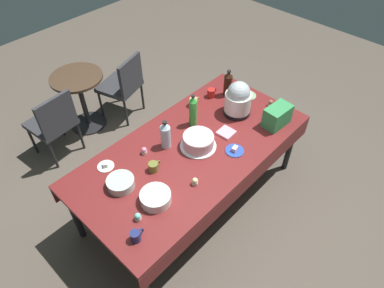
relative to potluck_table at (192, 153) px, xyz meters
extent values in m
plane|color=brown|center=(0.00, 0.00, -0.69)|extent=(9.00, 9.00, 0.00)
cube|color=maroon|center=(0.00, 0.00, 0.04)|extent=(2.20, 1.10, 0.04)
cylinder|color=black|center=(-1.02, -0.47, -0.33)|extent=(0.06, 0.06, 0.71)
cylinder|color=black|center=(1.02, -0.47, -0.33)|extent=(0.06, 0.06, 0.71)
cylinder|color=black|center=(-1.02, 0.47, -0.33)|extent=(0.06, 0.06, 0.71)
cylinder|color=black|center=(1.02, 0.47, -0.33)|extent=(0.06, 0.06, 0.71)
cube|color=maroon|center=(0.00, -0.55, -0.07)|extent=(2.20, 0.01, 0.18)
cube|color=maroon|center=(0.00, 0.55, -0.07)|extent=(2.20, 0.01, 0.18)
cylinder|color=silver|center=(0.05, -0.03, 0.07)|extent=(0.33, 0.33, 0.01)
cylinder|color=beige|center=(0.05, -0.03, 0.13)|extent=(0.28, 0.28, 0.11)
cylinder|color=silver|center=(0.05, -0.03, 0.19)|extent=(0.27, 0.27, 0.01)
cylinder|color=black|center=(0.66, 0.01, 0.08)|extent=(0.27, 0.27, 0.04)
cylinder|color=white|center=(0.66, 0.01, 0.19)|extent=(0.26, 0.26, 0.19)
sphere|color=#B2BCC1|center=(0.66, 0.01, 0.31)|extent=(0.22, 0.22, 0.22)
cylinder|color=#B2C6BC|center=(-0.70, 0.12, 0.10)|extent=(0.22, 0.22, 0.08)
cylinder|color=silver|center=(-0.61, -0.19, 0.11)|extent=(0.24, 0.24, 0.09)
cylinder|color=#8CA87F|center=(0.95, 0.10, 0.07)|extent=(0.18, 0.18, 0.01)
cube|color=white|center=(0.95, 0.10, 0.09)|extent=(0.07, 0.05, 0.04)
cylinder|color=#2D4CB2|center=(0.23, -0.30, 0.07)|extent=(0.17, 0.17, 0.01)
cube|color=beige|center=(0.23, -0.30, 0.09)|extent=(0.07, 0.05, 0.04)
cylinder|color=white|center=(-0.66, 0.38, 0.07)|extent=(0.14, 0.14, 0.01)
cube|color=white|center=(-0.66, 0.38, 0.09)|extent=(0.06, 0.06, 0.04)
cylinder|color=beige|center=(-0.28, -0.29, 0.08)|extent=(0.05, 0.05, 0.03)
sphere|color=beige|center=(-0.28, -0.29, 0.11)|extent=(0.05, 0.05, 0.05)
cylinder|color=beige|center=(-0.81, -0.21, 0.08)|extent=(0.05, 0.05, 0.03)
sphere|color=#6BC6B2|center=(-0.81, -0.21, 0.11)|extent=(0.05, 0.05, 0.05)
cylinder|color=beige|center=(0.98, -0.17, 0.08)|extent=(0.05, 0.05, 0.03)
sphere|color=brown|center=(0.98, -0.17, 0.11)|extent=(0.05, 0.05, 0.05)
cylinder|color=beige|center=(-0.33, 0.26, 0.08)|extent=(0.05, 0.05, 0.03)
sphere|color=pink|center=(-0.33, 0.26, 0.11)|extent=(0.05, 0.05, 0.05)
cylinder|color=green|center=(0.24, 0.21, 0.20)|extent=(0.07, 0.07, 0.27)
cone|color=green|center=(0.24, 0.21, 0.36)|extent=(0.07, 0.07, 0.05)
cylinder|color=black|center=(0.24, 0.21, 0.39)|extent=(0.03, 0.03, 0.02)
cylinder|color=#33190F|center=(0.82, 0.27, 0.17)|extent=(0.09, 0.09, 0.23)
cone|color=#33190F|center=(0.82, 0.27, 0.31)|extent=(0.08, 0.08, 0.05)
cylinder|color=black|center=(0.82, 0.27, 0.35)|extent=(0.04, 0.04, 0.02)
cylinder|color=silver|center=(-0.14, 0.19, 0.17)|extent=(0.09, 0.09, 0.22)
cone|color=silver|center=(-0.14, 0.19, 0.31)|extent=(0.08, 0.08, 0.05)
cylinder|color=black|center=(-0.14, 0.19, 0.34)|extent=(0.04, 0.04, 0.02)
cylinder|color=#B2231E|center=(0.69, 0.37, 0.11)|extent=(0.08, 0.08, 0.09)
torus|color=#B2231E|center=(0.74, 0.37, 0.11)|extent=(0.06, 0.01, 0.06)
cylinder|color=olive|center=(-0.41, 0.06, 0.10)|extent=(0.08, 0.08, 0.08)
torus|color=olive|center=(-0.35, 0.06, 0.11)|extent=(0.05, 0.01, 0.05)
cylinder|color=tan|center=(0.45, 0.40, 0.11)|extent=(0.08, 0.08, 0.09)
torus|color=tan|center=(0.50, 0.40, 0.11)|extent=(0.06, 0.01, 0.06)
cylinder|color=navy|center=(-0.93, -0.33, 0.11)|extent=(0.07, 0.07, 0.09)
torus|color=navy|center=(-0.88, -0.33, 0.11)|extent=(0.06, 0.01, 0.06)
cube|color=#338C4C|center=(0.78, -0.36, 0.16)|extent=(0.27, 0.18, 0.20)
cube|color=pink|center=(0.35, -0.10, 0.07)|extent=(0.14, 0.14, 0.02)
cube|color=#333338|center=(-0.55, 1.61, -0.26)|extent=(0.48, 0.48, 0.05)
cube|color=#333338|center=(-0.53, 1.41, -0.04)|extent=(0.42, 0.08, 0.40)
cylinder|color=black|center=(-0.38, 1.82, -0.49)|extent=(0.03, 0.03, 0.40)
cylinder|color=black|center=(-0.76, 1.78, -0.49)|extent=(0.03, 0.03, 0.40)
cylinder|color=black|center=(-0.34, 1.44, -0.49)|extent=(0.03, 0.03, 0.40)
cylinder|color=black|center=(-0.72, 1.40, -0.49)|extent=(0.03, 0.03, 0.40)
cube|color=#333338|center=(0.40, 1.61, -0.26)|extent=(0.55, 0.55, 0.05)
cube|color=#333338|center=(0.46, 1.42, -0.04)|extent=(0.41, 0.16, 0.40)
cylinder|color=black|center=(0.53, 1.85, -0.49)|extent=(0.04, 0.04, 0.40)
cylinder|color=black|center=(0.16, 1.74, -0.49)|extent=(0.04, 0.04, 0.40)
cylinder|color=black|center=(0.64, 1.48, -0.49)|extent=(0.04, 0.04, 0.40)
cylinder|color=black|center=(0.27, 1.37, -0.49)|extent=(0.04, 0.04, 0.40)
cylinder|color=#473323|center=(-0.05, 1.76, 0.02)|extent=(0.60, 0.60, 0.03)
cylinder|color=black|center=(-0.05, 1.76, -0.33)|extent=(0.06, 0.06, 0.67)
cylinder|color=black|center=(-0.05, 1.76, -0.68)|extent=(0.44, 0.44, 0.02)
camera|label=1|loc=(-1.56, -1.45, 2.25)|focal=32.18mm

